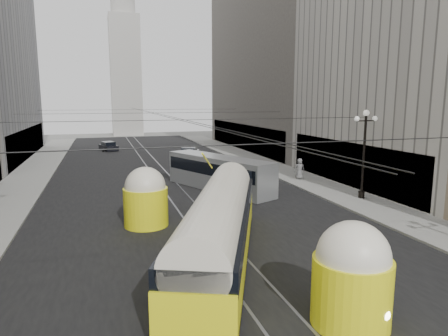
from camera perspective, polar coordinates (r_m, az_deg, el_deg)
road at (r=39.67m, az=-9.09°, el=-0.89°), size 20.00×85.00×0.02m
sidewalk_left at (r=43.26m, az=-25.71°, el=-0.76°), size 4.00×72.00×0.15m
sidewalk_right at (r=46.13m, az=5.19°, el=0.76°), size 4.00×72.00×0.15m
rail_left at (r=39.58m, az=-10.16°, el=-0.95°), size 0.12×85.00×0.04m
rail_right at (r=39.78m, az=-8.02°, el=-0.84°), size 0.12×85.00×0.04m
building_right_far at (r=60.47m, az=8.30°, el=18.25°), size 12.60×32.60×32.60m
distant_tower at (r=86.66m, az=-13.96°, el=14.55°), size 6.00×6.00×31.36m
lamppost_right_mid at (r=30.28m, az=19.39°, el=2.59°), size 1.86×0.44×6.37m
catenary at (r=38.06m, az=-8.93°, el=7.59°), size 25.00×72.00×0.23m
streetcar at (r=17.98m, az=-0.67°, el=-8.08°), size 7.71×14.90×3.50m
city_bus at (r=32.17m, az=-0.76°, el=-0.53°), size 6.49×11.14×2.73m
sedan_white_far at (r=49.85m, az=-4.97°, el=2.10°), size 3.38×4.92×1.44m
sedan_dark_far at (r=60.12m, az=-16.18°, el=2.98°), size 2.76×4.37×1.28m
pedestrian_sidewalk_right at (r=36.55m, az=10.75°, el=-0.10°), size 1.05×0.82×1.89m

